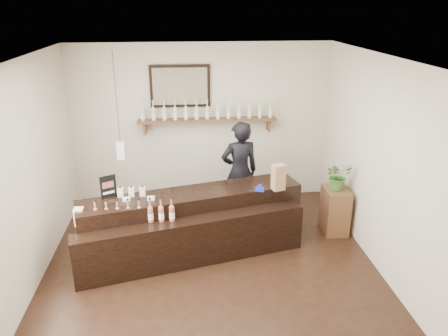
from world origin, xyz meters
TOP-DOWN VIEW (x-y plane):
  - ground at (0.00, 0.00)m, footprint 5.00×5.00m
  - room_shell at (0.00, 0.00)m, footprint 5.00×5.00m
  - back_wall_decor at (-0.14, 2.37)m, footprint 2.66×0.96m
  - counter at (-0.24, 0.58)m, footprint 3.23×1.60m
  - promo_sign at (-1.37, 0.66)m, footprint 0.20×0.13m
  - paper_bag at (1.00, 0.68)m, footprint 0.20×0.18m
  - tape_dispenser at (0.73, 0.64)m, footprint 0.13×0.09m
  - side_cabinet at (2.00, 0.99)m, footprint 0.37×0.50m
  - potted_plant at (2.00, 0.99)m, footprint 0.45×0.41m
  - shopkeeper at (0.56, 1.55)m, footprint 0.77×0.58m

SIDE VIEW (x-z plane):
  - ground at x=0.00m, z-range 0.00..0.00m
  - side_cabinet at x=2.00m, z-range 0.00..0.72m
  - counter at x=-0.24m, z-range -0.10..0.94m
  - tape_dispenser at x=0.73m, z-range 0.88..0.98m
  - potted_plant at x=2.00m, z-range 0.72..1.16m
  - shopkeeper at x=0.56m, z-range 0.00..1.90m
  - promo_sign at x=-1.37m, z-range 0.89..1.20m
  - paper_bag at x=1.00m, z-range 0.89..1.27m
  - room_shell at x=0.00m, z-range -0.80..4.20m
  - back_wall_decor at x=-0.14m, z-range 0.91..2.60m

